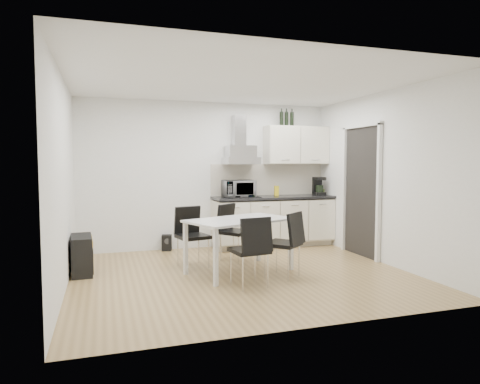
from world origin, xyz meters
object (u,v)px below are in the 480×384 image
object	(u,v)px
chair_near_left	(249,251)
guitar_amp	(82,255)
chair_near_right	(282,244)
chair_far_left	(193,237)
kitchenette	(274,201)
dining_table	(240,225)
chair_far_right	(236,233)
floor_speaker	(167,243)

from	to	relation	value
chair_near_left	guitar_amp	size ratio (longest dim) A/B	1.36
chair_near_right	guitar_amp	bearing A→B (deg)	118.60
chair_far_left	chair_near_left	world-z (taller)	same
kitchenette	chair_far_left	distance (m)	2.11
kitchenette	dining_table	size ratio (longest dim) A/B	1.56
chair_far_right	chair_near_right	world-z (taller)	same
dining_table	chair_far_left	size ratio (longest dim) A/B	1.83
kitchenette	chair_near_right	distance (m)	2.18
kitchenette	floor_speaker	bearing A→B (deg)	175.15
chair_far_right	chair_near_right	size ratio (longest dim) A/B	1.00
chair_far_left	floor_speaker	bearing A→B (deg)	-94.03
chair_far_left	chair_near_left	bearing A→B (deg)	98.22
chair_far_left	chair_far_right	xyz separation A→B (m)	(0.72, 0.19, 0.00)
chair_far_right	guitar_amp	distance (m)	2.26
kitchenette	floor_speaker	distance (m)	2.08
kitchenette	floor_speaker	xyz separation A→B (m)	(-1.95, 0.17, -0.69)
kitchenette	chair_near_left	xyz separation A→B (m)	(-1.28, -2.30, -0.39)
chair_near_right	guitar_amp	world-z (taller)	chair_near_right
chair_near_right	guitar_amp	distance (m)	2.75
chair_far_right	guitar_amp	bearing A→B (deg)	-33.80
chair_far_left	guitar_amp	bearing A→B (deg)	-16.08
chair_far_right	guitar_amp	xyz separation A→B (m)	(-2.25, -0.11, -0.17)
dining_table	guitar_amp	distance (m)	2.21
chair_near_left	floor_speaker	bearing A→B (deg)	97.42
chair_far_right	chair_near_left	bearing A→B (deg)	42.92
guitar_amp	chair_far_left	bearing A→B (deg)	-6.03
chair_far_right	guitar_amp	size ratio (longest dim) A/B	1.36
kitchenette	chair_near_right	size ratio (longest dim) A/B	2.86
dining_table	chair_near_left	size ratio (longest dim) A/B	1.83
guitar_amp	floor_speaker	distance (m)	1.80
chair_far_left	guitar_amp	size ratio (longest dim) A/B	1.36
guitar_amp	kitchenette	bearing A→B (deg)	14.43
guitar_amp	chair_far_right	bearing A→B (deg)	-0.32
chair_near_left	chair_far_right	bearing A→B (deg)	71.74
chair_near_right	chair_far_right	bearing A→B (deg)	65.38
chair_near_right	floor_speaker	distance (m)	2.53
chair_far_left	floor_speaker	distance (m)	1.33
guitar_amp	floor_speaker	size ratio (longest dim) A/B	2.36
guitar_amp	floor_speaker	bearing A→B (deg)	38.96
chair_far_left	guitar_amp	world-z (taller)	chair_far_left
kitchenette	dining_table	bearing A→B (deg)	-126.39
dining_table	floor_speaker	xyz separation A→B (m)	(-0.77, 1.77, -0.53)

